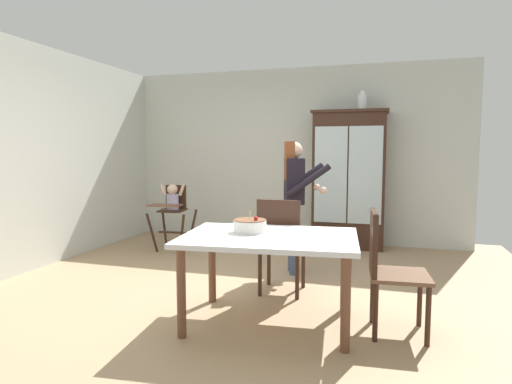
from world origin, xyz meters
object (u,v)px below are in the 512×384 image
birthday_cake (250,226)px  dining_chair_far_side (280,240)px  dining_chair_right_end (386,263)px  dining_table (269,247)px  adult_person (295,190)px  china_cabinet (349,179)px  ceramic_vase (362,102)px  high_chair_with_toddler (172,205)px

birthday_cake → dining_chair_far_side: bearing=79.2°
dining_chair_right_end → birthday_cake: bearing=85.8°
dining_chair_far_side → dining_chair_right_end: (0.99, -0.61, 0.00)m
dining_table → dining_chair_far_side: dining_chair_far_side is taller
dining_chair_far_side → adult_person: bearing=-89.5°
adult_person → dining_chair_far_side: 0.90m
china_cabinet → dining_chair_right_end: (0.52, -2.96, -0.45)m
dining_table → ceramic_vase: bearing=79.6°
dining_chair_far_side → dining_chair_right_end: size_ratio=1.00×
adult_person → dining_table: adult_person is taller
adult_person → high_chair_with_toddler: bearing=52.6°
high_chair_with_toddler → china_cabinet: bearing=14.1°
birthday_cake → adult_person: bearing=86.3°
high_chair_with_toddler → adult_person: (1.91, -0.65, 0.31)m
ceramic_vase → dining_table: size_ratio=0.18×
dining_table → dining_chair_far_side: size_ratio=1.55×
china_cabinet → birthday_cake: china_cabinet is taller
ceramic_vase → dining_chair_right_end: (0.36, -2.96, -1.57)m
adult_person → dining_chair_right_end: size_ratio=1.59×
china_cabinet → dining_chair_far_side: bearing=-101.2°
dining_table → birthday_cake: (-0.19, 0.08, 0.15)m
china_cabinet → adult_person: bearing=-107.7°
ceramic_vase → birthday_cake: ceramic_vase is taller
ceramic_vase → dining_chair_far_side: size_ratio=0.28×
china_cabinet → high_chair_with_toddler: (-2.41, -0.89, -0.35)m
dining_table → birthday_cake: size_ratio=5.32×
high_chair_with_toddler → dining_chair_right_end: size_ratio=0.99×
china_cabinet → adult_person: size_ratio=1.31×
dining_table → birthday_cake: bearing=156.6°
adult_person → dining_chair_right_end: (1.02, -1.41, -0.41)m
dining_chair_far_side → dining_table: bearing=94.8°
birthday_cake → dining_chair_far_side: 0.67m
birthday_cake → dining_chair_far_side: dining_chair_far_side is taller
china_cabinet → ceramic_vase: size_ratio=7.43×
birthday_cake → dining_chair_far_side: size_ratio=0.29×
adult_person → dining_chair_far_side: size_ratio=1.59×
ceramic_vase → dining_chair_far_side: bearing=-105.1°
ceramic_vase → birthday_cake: 3.34m
china_cabinet → high_chair_with_toddler: 2.59m
dining_table → dining_chair_far_side: bearing=96.1°
high_chair_with_toddler → adult_person: adult_person is taller
ceramic_vase → adult_person: (-0.66, -1.55, -1.16)m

